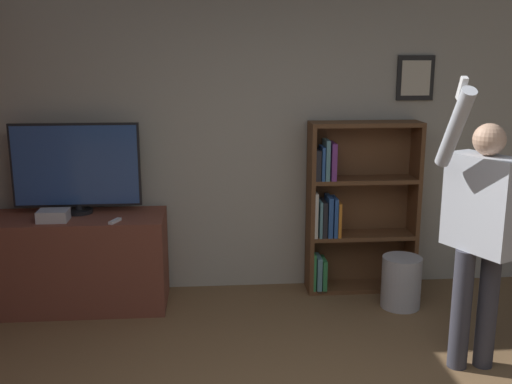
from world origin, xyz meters
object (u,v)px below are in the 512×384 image
person (482,223)px  waste_bin (401,282)px  game_console (53,216)px  bookshelf (352,208)px  television (76,167)px

person → waste_bin: (-0.16, 1.00, -0.79)m
game_console → bookshelf: bearing=7.6°
person → waste_bin: size_ratio=4.50×
bookshelf → person: (0.50, -1.42, 0.26)m
television → game_console: bearing=-123.0°
television → waste_bin: television is taller
television → game_console: 0.44m
bookshelf → waste_bin: (0.33, -0.43, -0.53)m
television → waste_bin: (2.65, -0.33, -0.94)m
person → television: bearing=-140.6°
television → bookshelf: 2.35m
waste_bin → game_console: bearing=178.0°
television → bookshelf: television is taller
game_console → person: person is taller
bookshelf → person: 1.53m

